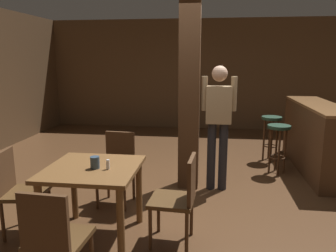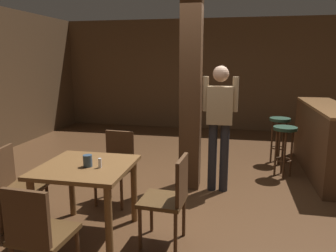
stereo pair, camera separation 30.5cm
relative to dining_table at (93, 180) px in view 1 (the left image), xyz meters
name	(u,v)px [view 1 (the left image)]	position (x,y,z in m)	size (l,w,h in m)	color
ground_plane	(190,196)	(0.91, 1.15, -0.63)	(10.80, 10.80, 0.00)	#4C301C
wall_back	(202,75)	(0.91, 5.65, 0.77)	(8.00, 0.10, 2.80)	brown
pillar	(189,89)	(0.85, 1.54, 0.77)	(0.28, 0.28, 2.80)	#4C301C
dining_table	(93,180)	(0.00, 0.00, 0.00)	(0.90, 0.90, 0.76)	brown
chair_west	(18,188)	(-0.81, -0.02, -0.12)	(0.48, 0.48, 0.89)	#4C3319
chair_north	(117,164)	(0.00, 0.86, -0.12)	(0.45, 0.45, 0.89)	#4C3319
chair_south	(54,237)	(0.01, -0.87, -0.12)	(0.44, 0.44, 0.89)	#4C3319
chair_east	(180,196)	(0.86, 0.00, -0.12)	(0.45, 0.45, 0.89)	#4C3319
napkin_cup	(95,162)	(0.04, -0.04, 0.20)	(0.09, 0.09, 0.12)	#33475B
salt_shaker	(108,164)	(0.17, -0.05, 0.18)	(0.03, 0.03, 0.10)	silver
standing_person	(218,119)	(1.25, 1.46, 0.38)	(0.47, 0.21, 1.72)	tan
bar_counter	(311,137)	(2.79, 2.49, -0.07)	(0.56, 2.27, 1.10)	brown
bar_stool_near	(278,137)	(2.22, 2.23, -0.03)	(0.35, 0.35, 0.79)	#1E3828
bar_stool_mid	(271,128)	(2.22, 2.92, -0.02)	(0.35, 0.35, 0.80)	#1E3828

